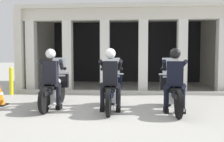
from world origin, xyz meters
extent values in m
plane|color=#A8A59E|center=(0.00, 3.00, 0.00)|extent=(80.00, 80.00, 0.00)
cube|color=black|center=(0.24, 6.92, 1.60)|extent=(8.32, 0.24, 3.20)
cube|color=beige|center=(0.24, 3.06, 2.98)|extent=(8.32, 0.36, 0.44)
cube|color=beige|center=(0.24, 4.92, 3.28)|extent=(8.32, 4.41, 0.16)
cube|color=beige|center=(-3.82, 4.92, 1.60)|extent=(0.30, 4.41, 3.20)
cube|color=beige|center=(4.31, 4.92, 1.60)|extent=(0.30, 4.41, 3.20)
cube|color=silver|center=(-3.42, 3.06, 1.38)|extent=(0.35, 0.36, 2.76)
cube|color=silver|center=(-1.95, 3.06, 1.38)|extent=(0.35, 0.36, 2.76)
cube|color=silver|center=(-0.49, 3.06, 1.38)|extent=(0.35, 0.36, 2.76)
cube|color=silver|center=(0.98, 3.06, 1.38)|extent=(0.35, 0.36, 2.76)
cube|color=silver|center=(2.44, 3.06, 1.38)|extent=(0.35, 0.36, 2.76)
cube|color=silver|center=(3.91, 3.06, 1.38)|extent=(0.35, 0.36, 2.76)
cube|color=#B7B5AD|center=(0.24, 2.56, 0.06)|extent=(7.92, 0.24, 0.12)
cylinder|color=black|center=(-1.57, 0.73, 0.32)|extent=(0.09, 0.64, 0.64)
cylinder|color=black|center=(-1.57, -0.67, 0.32)|extent=(0.09, 0.64, 0.64)
cube|color=black|center=(-1.57, 0.73, 0.53)|extent=(0.14, 0.44, 0.08)
cube|color=silver|center=(-1.57, -0.02, 0.37)|extent=(0.28, 0.44, 0.28)
cube|color=black|center=(-1.57, 0.03, 0.50)|extent=(0.18, 1.24, 0.16)
ellipsoid|color=#B2B2B7|center=(-1.57, 0.25, 0.68)|extent=(0.26, 0.48, 0.22)
cube|color=black|center=(-1.57, -0.15, 0.57)|extent=(0.24, 0.52, 0.10)
cube|color=black|center=(-1.57, -0.61, 0.50)|extent=(0.16, 0.48, 0.10)
cylinder|color=silver|center=(-1.57, 0.67, 0.56)|extent=(0.05, 0.24, 0.53)
cube|color=black|center=(-1.57, 0.61, 0.70)|extent=(0.52, 0.16, 0.44)
sphere|color=silver|center=(-1.57, 0.71, 0.72)|extent=(0.18, 0.18, 0.18)
cube|color=silver|center=(-1.57, 0.59, 1.07)|extent=(0.40, 0.14, 0.54)
cylinder|color=silver|center=(-1.57, 0.51, 0.90)|extent=(0.62, 0.04, 0.04)
cylinder|color=silver|center=(-1.45, -0.37, 0.18)|extent=(0.07, 0.55, 0.07)
cube|color=black|center=(-1.57, -0.17, 0.97)|extent=(0.36, 0.22, 0.60)
cube|color=black|center=(-1.57, -0.05, 0.99)|extent=(0.05, 0.02, 0.32)
sphere|color=#936B51|center=(-1.57, -0.15, 1.43)|extent=(0.21, 0.21, 0.21)
sphere|color=silver|center=(-1.57, -0.15, 1.46)|extent=(0.26, 0.26, 0.26)
cylinder|color=black|center=(-1.43, -0.15, 0.66)|extent=(0.26, 0.29, 0.17)
cylinder|color=black|center=(-1.37, -0.15, 0.39)|extent=(0.12, 0.12, 0.53)
cube|color=black|center=(-1.37, -0.14, 0.06)|extent=(0.11, 0.26, 0.12)
cylinder|color=black|center=(-1.71, -0.15, 0.66)|extent=(0.26, 0.29, 0.17)
cylinder|color=black|center=(-1.77, -0.15, 0.39)|extent=(0.12, 0.12, 0.53)
cube|color=black|center=(-1.77, -0.14, 0.06)|extent=(0.11, 0.26, 0.12)
cylinder|color=black|center=(-1.35, 0.06, 1.16)|extent=(0.19, 0.48, 0.31)
sphere|color=black|center=(-1.31, 0.27, 1.05)|extent=(0.09, 0.09, 0.09)
cylinder|color=black|center=(-1.79, 0.06, 1.16)|extent=(0.19, 0.48, 0.31)
sphere|color=black|center=(-1.83, 0.27, 1.05)|extent=(0.09, 0.09, 0.09)
cylinder|color=black|center=(0.00, 0.57, 0.32)|extent=(0.09, 0.64, 0.64)
cylinder|color=black|center=(0.00, -0.83, 0.32)|extent=(0.09, 0.64, 0.64)
cube|color=black|center=(0.00, 0.57, 0.53)|extent=(0.14, 0.44, 0.08)
cube|color=silver|center=(0.00, -0.18, 0.37)|extent=(0.28, 0.44, 0.28)
cube|color=black|center=(0.00, -0.13, 0.50)|extent=(0.18, 1.24, 0.16)
ellipsoid|color=#1E2338|center=(0.00, 0.09, 0.68)|extent=(0.26, 0.48, 0.22)
cube|color=black|center=(0.00, -0.31, 0.57)|extent=(0.24, 0.52, 0.10)
cube|color=black|center=(0.00, -0.77, 0.50)|extent=(0.16, 0.48, 0.10)
cylinder|color=silver|center=(0.00, 0.51, 0.56)|extent=(0.05, 0.24, 0.53)
cube|color=black|center=(0.00, 0.45, 0.70)|extent=(0.52, 0.16, 0.44)
sphere|color=silver|center=(0.00, 0.55, 0.72)|extent=(0.18, 0.18, 0.18)
cube|color=silver|center=(0.00, 0.43, 1.07)|extent=(0.40, 0.14, 0.54)
cylinder|color=silver|center=(0.00, 0.35, 0.90)|extent=(0.62, 0.04, 0.04)
cylinder|color=silver|center=(0.12, -0.53, 0.18)|extent=(0.07, 0.55, 0.07)
cube|color=black|center=(0.00, -0.33, 0.97)|extent=(0.36, 0.22, 0.60)
cube|color=black|center=(0.00, -0.21, 0.99)|extent=(0.05, 0.02, 0.32)
sphere|color=#936B51|center=(0.00, -0.31, 1.43)|extent=(0.21, 0.21, 0.21)
sphere|color=silver|center=(0.00, -0.31, 1.46)|extent=(0.26, 0.26, 0.26)
cylinder|color=black|center=(0.14, -0.31, 0.66)|extent=(0.26, 0.29, 0.17)
cylinder|color=black|center=(0.20, -0.31, 0.39)|extent=(0.12, 0.12, 0.53)
cube|color=black|center=(0.20, -0.30, 0.06)|extent=(0.11, 0.26, 0.12)
cylinder|color=black|center=(-0.14, -0.31, 0.66)|extent=(0.26, 0.29, 0.17)
cylinder|color=black|center=(-0.20, -0.31, 0.39)|extent=(0.12, 0.12, 0.53)
cube|color=black|center=(-0.20, -0.30, 0.06)|extent=(0.11, 0.26, 0.12)
cylinder|color=black|center=(0.22, -0.10, 1.16)|extent=(0.19, 0.48, 0.31)
sphere|color=black|center=(0.26, 0.11, 1.05)|extent=(0.09, 0.09, 0.09)
cylinder|color=black|center=(-0.22, -0.10, 1.16)|extent=(0.19, 0.48, 0.31)
sphere|color=black|center=(-0.26, 0.11, 1.05)|extent=(0.09, 0.09, 0.09)
cylinder|color=black|center=(1.57, 0.52, 0.32)|extent=(0.09, 0.64, 0.64)
cylinder|color=black|center=(1.57, -0.88, 0.32)|extent=(0.09, 0.64, 0.64)
cube|color=black|center=(1.57, 0.52, 0.53)|extent=(0.14, 0.44, 0.08)
cube|color=silver|center=(1.57, -0.23, 0.37)|extent=(0.28, 0.44, 0.28)
cube|color=black|center=(1.57, -0.18, 0.50)|extent=(0.18, 1.24, 0.16)
ellipsoid|color=#1E2338|center=(1.57, 0.04, 0.68)|extent=(0.26, 0.48, 0.22)
cube|color=black|center=(1.57, -0.36, 0.57)|extent=(0.24, 0.52, 0.10)
cube|color=black|center=(1.57, -0.82, 0.50)|extent=(0.16, 0.48, 0.10)
cylinder|color=silver|center=(1.57, 0.46, 0.56)|extent=(0.05, 0.24, 0.53)
cube|color=black|center=(1.57, 0.40, 0.70)|extent=(0.52, 0.16, 0.44)
sphere|color=silver|center=(1.57, 0.50, 0.72)|extent=(0.18, 0.18, 0.18)
cube|color=silver|center=(1.57, 0.38, 1.07)|extent=(0.40, 0.14, 0.54)
cylinder|color=silver|center=(1.57, 0.30, 0.90)|extent=(0.62, 0.04, 0.04)
cylinder|color=silver|center=(1.69, -0.58, 0.18)|extent=(0.07, 0.55, 0.07)
cube|color=black|center=(1.57, -0.38, 0.97)|extent=(0.36, 0.22, 0.60)
cube|color=black|center=(1.57, -0.26, 0.99)|extent=(0.05, 0.02, 0.32)
sphere|color=tan|center=(1.57, -0.36, 1.43)|extent=(0.21, 0.21, 0.21)
sphere|color=black|center=(1.57, -0.36, 1.46)|extent=(0.26, 0.26, 0.26)
cylinder|color=black|center=(1.71, -0.36, 0.66)|extent=(0.26, 0.29, 0.17)
cylinder|color=black|center=(1.77, -0.36, 0.39)|extent=(0.12, 0.12, 0.53)
cube|color=black|center=(1.77, -0.35, 0.06)|extent=(0.11, 0.26, 0.12)
cylinder|color=black|center=(1.43, -0.36, 0.66)|extent=(0.26, 0.29, 0.17)
cylinder|color=black|center=(1.37, -0.36, 0.39)|extent=(0.12, 0.12, 0.53)
cube|color=black|center=(1.37, -0.35, 0.06)|extent=(0.11, 0.26, 0.12)
cylinder|color=black|center=(1.79, -0.15, 1.16)|extent=(0.19, 0.48, 0.31)
sphere|color=black|center=(1.83, 0.06, 1.05)|extent=(0.09, 0.09, 0.09)
cylinder|color=black|center=(1.35, -0.15, 1.16)|extent=(0.19, 0.48, 0.31)
sphere|color=black|center=(1.31, 0.06, 1.05)|extent=(0.09, 0.09, 0.09)
cube|color=black|center=(-3.16, 0.18, 0.02)|extent=(0.34, 0.34, 0.04)
cone|color=orange|center=(-3.16, 0.18, 0.32)|extent=(0.28, 0.28, 0.55)
cylinder|color=white|center=(-3.16, 0.18, 0.34)|extent=(0.17, 0.17, 0.06)
cylinder|color=yellow|center=(-3.80, 2.11, 0.45)|extent=(0.14, 0.14, 0.90)
sphere|color=yellow|center=(-3.80, 2.11, 0.94)|extent=(0.13, 0.13, 0.13)
camera|label=1|loc=(0.50, -6.36, 1.40)|focal=39.12mm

